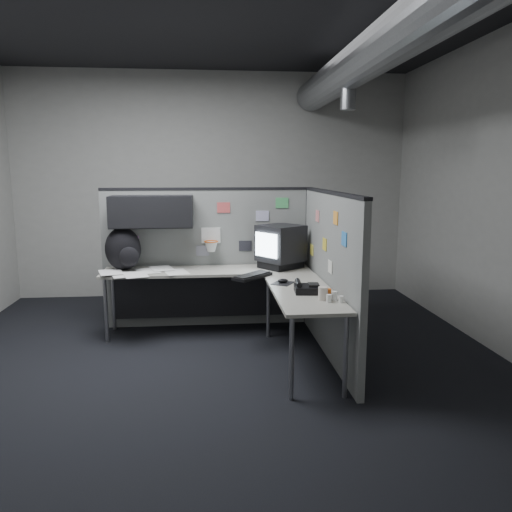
{
  "coord_description": "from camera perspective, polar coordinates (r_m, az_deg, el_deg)",
  "views": [
    {
      "loc": [
        -0.09,
        -4.5,
        1.83
      ],
      "look_at": [
        0.39,
        0.35,
        0.99
      ],
      "focal_mm": 35.0,
      "sensor_mm": 36.0,
      "label": 1
    }
  ],
  "objects": [
    {
      "name": "partition_right",
      "position": [
        4.96,
        8.38,
        -2.03
      ],
      "size": [
        0.07,
        2.23,
        1.63
      ],
      "color": "slate",
      "rests_on": "ground"
    },
    {
      "name": "phone",
      "position": [
        4.55,
        5.73,
        -3.66
      ],
      "size": [
        0.23,
        0.25,
        0.11
      ],
      "rotation": [
        0.0,
        0.0,
        -0.26
      ],
      "color": "black",
      "rests_on": "desk"
    },
    {
      "name": "mouse",
      "position": [
        4.9,
        3.09,
        -2.96
      ],
      "size": [
        0.26,
        0.27,
        0.05
      ],
      "rotation": [
        0.0,
        0.0,
        0.23
      ],
      "color": "black",
      "rests_on": "desk"
    },
    {
      "name": "cup",
      "position": [
        4.31,
        7.66,
        -4.27
      ],
      "size": [
        0.09,
        0.09,
        0.11
      ],
      "primitive_type": "cylinder",
      "rotation": [
        0.0,
        0.0,
        -0.13
      ],
      "color": "beige",
      "rests_on": "desk"
    },
    {
      "name": "bottles",
      "position": [
        4.3,
        8.73,
        -4.57
      ],
      "size": [
        0.15,
        0.17,
        0.09
      ],
      "rotation": [
        0.0,
        0.0,
        0.07
      ],
      "color": "silver",
      "rests_on": "desk"
    },
    {
      "name": "keyboard",
      "position": [
        5.14,
        -0.41,
        -2.29
      ],
      "size": [
        0.45,
        0.46,
        0.04
      ],
      "rotation": [
        0.0,
        0.0,
        0.03
      ],
      "color": "black",
      "rests_on": "desk"
    },
    {
      "name": "monitor",
      "position": [
        5.64,
        2.83,
        1.15
      ],
      "size": [
        0.6,
        0.6,
        0.49
      ],
      "rotation": [
        0.0,
        0.0,
        -0.15
      ],
      "color": "black",
      "rests_on": "desk"
    },
    {
      "name": "desk",
      "position": [
        5.34,
        -2.94,
        -3.34
      ],
      "size": [
        2.31,
        2.11,
        0.73
      ],
      "color": "#9C998D",
      "rests_on": "ground"
    },
    {
      "name": "backpack",
      "position": [
        5.67,
        -14.89,
        0.71
      ],
      "size": [
        0.44,
        0.4,
        0.48
      ],
      "rotation": [
        0.0,
        0.0,
        0.2
      ],
      "color": "black",
      "rests_on": "desk"
    },
    {
      "name": "papers",
      "position": [
        5.52,
        -12.81,
        -1.8
      ],
      "size": [
        1.01,
        0.73,
        0.02
      ],
      "rotation": [
        0.0,
        0.0,
        0.3
      ],
      "color": "white",
      "rests_on": "desk"
    },
    {
      "name": "partition_back",
      "position": [
        5.79,
        -7.17,
        1.48
      ],
      "size": [
        2.44,
        0.42,
        1.63
      ],
      "color": "slate",
      "rests_on": "ground"
    },
    {
      "name": "room",
      "position": [
        4.56,
        2.62,
        13.17
      ],
      "size": [
        5.62,
        5.62,
        3.22
      ],
      "color": "black",
      "rests_on": "ground"
    }
  ]
}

